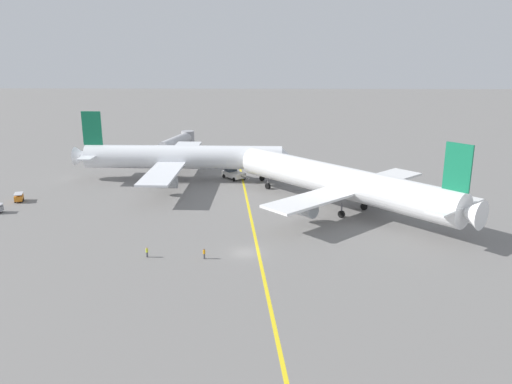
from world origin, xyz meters
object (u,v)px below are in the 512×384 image
ground_crew_ramp_agent_by_cones (147,252)px  gse_baggage_cart_near_cluster (19,197)px  jet_bridge (179,141)px  ground_crew_marshaller_foreground (204,254)px  airliner_being_pushed (341,182)px  pushback_tug (233,174)px  airliner_at_gate_left (182,157)px

ground_crew_ramp_agent_by_cones → gse_baggage_cart_near_cluster: bearing=139.0°
ground_crew_ramp_agent_by_cones → jet_bridge: jet_bridge is taller
ground_crew_marshaller_foreground → jet_bridge: jet_bridge is taller
gse_baggage_cart_near_cluster → ground_crew_ramp_agent_by_cones: (31.98, -27.78, -0.06)m
airliner_being_pushed → ground_crew_marshaller_foreground: (-23.31, -23.84, -4.66)m
ground_crew_marshaller_foreground → pushback_tug: bearing=88.2°
gse_baggage_cart_near_cluster → jet_bridge: jet_bridge is taller
jet_bridge → ground_crew_ramp_agent_by_cones: bearing=-84.5°
airliner_being_pushed → ground_crew_ramp_agent_by_cones: bearing=-143.7°
airliner_being_pushed → ground_crew_ramp_agent_by_cones: 39.82m
gse_baggage_cart_near_cluster → ground_crew_ramp_agent_by_cones: size_ratio=1.98×
pushback_tug → gse_baggage_cart_near_cluster: pushback_tug is taller
pushback_tug → jet_bridge: jet_bridge is taller
ground_crew_ramp_agent_by_cones → airliner_being_pushed: bearing=36.3°
airliner_at_gate_left → gse_baggage_cart_near_cluster: size_ratio=16.49×
gse_baggage_cart_near_cluster → airliner_at_gate_left: bearing=30.4°
airliner_at_gate_left → ground_crew_marshaller_foreground: airliner_at_gate_left is taller
pushback_tug → jet_bridge: (-17.34, 28.25, 2.61)m
airliner_at_gate_left → pushback_tug: (11.84, 1.55, -4.17)m
airliner_at_gate_left → gse_baggage_cart_near_cluster: 35.35m
pushback_tug → jet_bridge: size_ratio=0.40×
airliner_being_pushed → ground_crew_ramp_agent_by_cones: (-31.88, -23.40, -4.66)m
gse_baggage_cart_near_cluster → ground_crew_ramp_agent_by_cones: bearing=-41.0°
airliner_at_gate_left → jet_bridge: (-5.51, 29.81, -1.56)m
airliner_being_pushed → jet_bridge: (-39.13, 51.94, -1.67)m
gse_baggage_cart_near_cluster → ground_crew_marshaller_foreground: size_ratio=1.96×
ground_crew_ramp_agent_by_cones → jet_bridge: (-7.25, 75.33, 2.99)m
ground_crew_marshaller_foreground → jet_bridge: size_ratio=0.08×
ground_crew_marshaller_foreground → ground_crew_ramp_agent_by_cones: 8.58m
airliner_at_gate_left → airliner_being_pushed: bearing=-33.4°
pushback_tug → jet_bridge: bearing=121.5°
airliner_being_pushed → airliner_at_gate_left: bearing=146.6°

